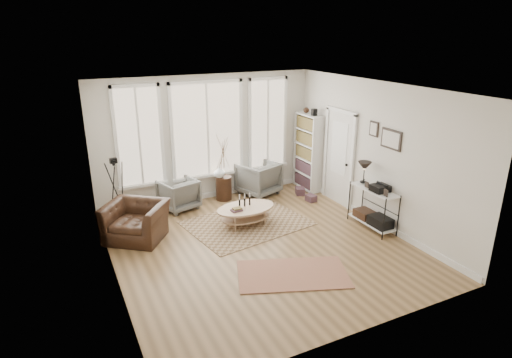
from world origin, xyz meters
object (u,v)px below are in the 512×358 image
armchair_right (258,178)px  accent_chair (136,221)px  bookcase (308,152)px  low_shelf (373,204)px  armchair_left (179,194)px  side_table (223,169)px  coffee_table (245,211)px

armchair_right → accent_chair: bearing=-0.9°
bookcase → low_shelf: (-0.06, -2.52, -0.44)m
armchair_left → low_shelf: bearing=125.0°
armchair_right → low_shelf: bearing=94.4°
armchair_right → side_table: size_ratio=0.56×
low_shelf → accent_chair: (-4.39, 1.62, -0.16)m
bookcase → coffee_table: size_ratio=1.60×
bookcase → side_table: (-2.18, 0.22, -0.20)m
bookcase → armchair_right: size_ratio=2.34×
low_shelf → accent_chair: 4.69m
bookcase → side_table: 2.20m
bookcase → low_shelf: size_ratio=1.58×
accent_chair → low_shelf: bearing=16.6°
coffee_table → armchair_right: size_ratio=1.46×
armchair_left → armchair_right: bearing=165.7°
accent_chair → armchair_right: bearing=55.8°
armchair_right → side_table: side_table is taller
bookcase → armchair_left: bearing=177.4°
low_shelf → side_table: 3.48m
bookcase → coffee_table: bookcase is taller
bookcase → low_shelf: bookcase is taller
low_shelf → coffee_table: size_ratio=1.01×
coffee_table → armchair_right: armchair_right is taller
armchair_right → side_table: 0.97m
armchair_right → bookcase: bearing=151.6°
bookcase → low_shelf: bearing=-91.3°
accent_chair → bookcase: bearing=48.2°
coffee_table → accent_chair: size_ratio=1.18×
bookcase → armchair_left: bookcase is taller
low_shelf → armchair_left: bearing=140.5°
bookcase → armchair_right: bookcase is taller
side_table → accent_chair: 2.57m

